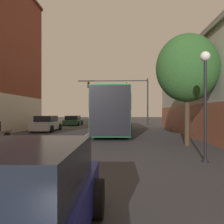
# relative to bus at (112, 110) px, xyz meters

# --- Properties ---
(lane_center_line) EXTENTS (0.14, 46.98, 0.01)m
(lane_center_line) POSITION_rel_bus_xyz_m (-1.84, -3.79, -1.90)
(lane_center_line) COLOR silver
(lane_center_line) RESTS_ON ground_plane
(bus) EXTENTS (3.05, 12.88, 3.39)m
(bus) POSITION_rel_bus_xyz_m (0.00, 0.00, 0.00)
(bus) COLOR #145133
(bus) RESTS_ON ground_plane
(hatchback_foreground) EXTENTS (1.97, 3.91, 1.34)m
(hatchback_foreground) POSITION_rel_bus_xyz_m (-0.43, -16.82, -1.27)
(hatchback_foreground) COLOR navy
(hatchback_foreground) RESTS_ON ground_plane
(parked_car_left_mid) EXTENTS (1.95, 4.38, 1.40)m
(parked_car_left_mid) POSITION_rel_bus_xyz_m (-5.97, 0.36, -1.24)
(parked_car_left_mid) COLOR silver
(parked_car_left_mid) RESTS_ON ground_plane
(parked_car_left_far) EXTENTS (2.09, 4.38, 1.26)m
(parked_car_left_far) POSITION_rel_bus_xyz_m (-5.60, 9.62, -1.31)
(parked_car_left_far) COLOR #285633
(parked_car_left_far) RESTS_ON ground_plane
(traffic_signal_gantry) EXTENTS (9.32, 0.36, 6.20)m
(traffic_signal_gantry) POSITION_rel_bus_xyz_m (1.42, 9.69, 2.66)
(traffic_signal_gantry) COLOR black
(traffic_signal_gantry) RESTS_ON ground_plane
(street_lamp) EXTENTS (0.34, 0.34, 3.83)m
(street_lamp) POSITION_rel_bus_xyz_m (3.71, -11.54, 0.46)
(street_lamp) COLOR black
(street_lamp) RESTS_ON ground_plane
(street_tree_near) EXTENTS (3.18, 2.86, 5.76)m
(street_tree_near) POSITION_rel_bus_xyz_m (4.21, -7.80, 2.09)
(street_tree_near) COLOR #3D2D1E
(street_tree_near) RESTS_ON ground_plane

